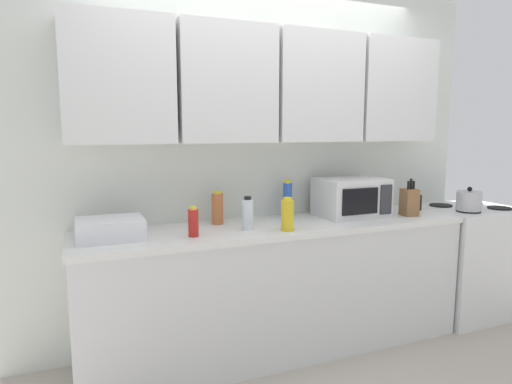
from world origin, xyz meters
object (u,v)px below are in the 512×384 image
(microwave, at_px, (351,197))
(bottle_red_sauce, at_px, (193,222))
(bottle_soy_dark, at_px, (417,202))
(bottle_clear_tall, at_px, (248,214))
(knife_block, at_px, (409,202))
(bottle_blue_cleaner, at_px, (287,199))
(dish_rack, at_px, (110,229))
(bottle_spice_jar, at_px, (217,208))
(bottle_yellow_mustard, at_px, (288,215))
(stove_range, at_px, (466,260))
(kettle, at_px, (469,201))

(microwave, height_order, bottle_red_sauce, microwave)
(microwave, height_order, bottle_soy_dark, microwave)
(bottle_red_sauce, distance_m, bottle_clear_tall, 0.37)
(microwave, xyz_separation_m, bottle_red_sauce, (-1.24, -0.18, -0.05))
(knife_block, xyz_separation_m, bottle_blue_cleaner, (-0.87, 0.28, 0.03))
(dish_rack, bearing_deg, bottle_spice_jar, 12.22)
(dish_rack, xyz_separation_m, bottle_yellow_mustard, (1.06, -0.20, 0.04))
(stove_range, bearing_deg, bottle_soy_dark, 170.95)
(microwave, relative_size, bottle_clear_tall, 2.24)
(microwave, relative_size, bottle_soy_dark, 3.46)
(dish_rack, bearing_deg, bottle_red_sauce, -15.63)
(knife_block, xyz_separation_m, bottle_spice_jar, (-1.41, 0.26, 0.00))
(bottle_clear_tall, relative_size, bottle_spice_jar, 0.96)
(stove_range, distance_m, knife_block, 0.90)
(microwave, distance_m, bottle_clear_tall, 0.88)
(dish_rack, height_order, knife_block, knife_block)
(stove_range, height_order, bottle_clear_tall, bottle_clear_tall)
(bottle_yellow_mustard, bearing_deg, bottle_blue_cleaner, 63.83)
(dish_rack, xyz_separation_m, knife_block, (2.11, -0.10, 0.04))
(bottle_yellow_mustard, bearing_deg, bottle_clear_tall, 150.66)
(stove_range, distance_m, bottle_yellow_mustard, 1.86)
(microwave, bearing_deg, bottle_clear_tall, -171.77)
(kettle, distance_m, bottle_yellow_mustard, 1.59)
(bottle_yellow_mustard, distance_m, bottle_red_sauce, 0.60)
(kettle, height_order, bottle_red_sauce, kettle)
(microwave, bearing_deg, bottle_blue_cleaner, 164.37)
(bottle_spice_jar, bearing_deg, microwave, -6.06)
(bottle_blue_cleaner, bearing_deg, bottle_spice_jar, -177.59)
(dish_rack, bearing_deg, bottle_yellow_mustard, -10.92)
(bottle_blue_cleaner, bearing_deg, stove_range, -7.05)
(dish_rack, distance_m, knife_block, 2.11)
(dish_rack, bearing_deg, stove_range, -0.41)
(bottle_blue_cleaner, relative_size, bottle_clear_tall, 1.30)
(microwave, height_order, bottle_yellow_mustard, microwave)
(microwave, relative_size, knife_block, 1.73)
(bottle_yellow_mustard, relative_size, bottle_spice_jar, 0.95)
(bottle_blue_cleaner, bearing_deg, kettle, -13.39)
(knife_block, xyz_separation_m, bottle_clear_tall, (-1.28, 0.03, -0.00))
(bottle_blue_cleaner, xyz_separation_m, bottle_red_sauce, (-0.78, -0.31, -0.05))
(dish_rack, distance_m, bottle_soy_dark, 2.34)
(dish_rack, height_order, bottle_red_sauce, bottle_red_sauce)
(bottle_spice_jar, bearing_deg, knife_block, -10.36)
(bottle_soy_dark, relative_size, bottle_spice_jar, 0.62)
(bottle_clear_tall, bearing_deg, bottle_spice_jar, 119.28)
(microwave, relative_size, bottle_yellow_mustard, 2.26)
(stove_range, bearing_deg, bottle_yellow_mustard, -174.06)
(knife_block, height_order, bottle_spice_jar, knife_block)
(kettle, bearing_deg, bottle_blue_cleaner, 166.61)
(bottle_red_sauce, distance_m, bottle_spice_jar, 0.37)
(microwave, xyz_separation_m, bottle_spice_jar, (-1.00, 0.11, -0.03))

